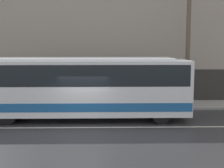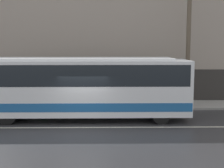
% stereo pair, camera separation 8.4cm
% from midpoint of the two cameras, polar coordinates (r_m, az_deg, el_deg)
% --- Properties ---
extents(ground_plane, '(60.00, 60.00, 0.00)m').
position_cam_midpoint_polar(ground_plane, '(15.66, -5.47, -7.93)').
color(ground_plane, '#2D2D30').
extents(sidewalk, '(60.00, 2.70, 0.13)m').
position_cam_midpoint_polar(sidewalk, '(20.84, -4.39, -3.86)').
color(sidewalk, gray).
rests_on(sidewalk, ground_plane).
extents(building_facade, '(60.00, 0.35, 9.28)m').
position_cam_midpoint_polar(building_facade, '(21.94, -4.29, 8.29)').
color(building_facade, gray).
rests_on(building_facade, ground_plane).
extents(lane_stripe, '(54.00, 0.14, 0.01)m').
position_cam_midpoint_polar(lane_stripe, '(15.66, -5.47, -7.92)').
color(lane_stripe, beige).
rests_on(lane_stripe, ground_plane).
extents(transit_bus, '(11.93, 2.60, 3.37)m').
position_cam_midpoint_polar(transit_bus, '(17.03, -6.32, -0.17)').
color(transit_bus, white).
rests_on(transit_bus, ground_plane).
extents(utility_pole_near, '(0.28, 0.28, 8.88)m').
position_cam_midpoint_polar(utility_pole_near, '(20.60, 13.64, 8.42)').
color(utility_pole_near, brown).
rests_on(utility_pole_near, sidewalk).
extents(pedestrian_waiting, '(0.36, 0.36, 1.73)m').
position_cam_midpoint_polar(pedestrian_waiting, '(21.87, -12.74, -1.16)').
color(pedestrian_waiting, '#1E5933').
rests_on(pedestrian_waiting, sidewalk).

